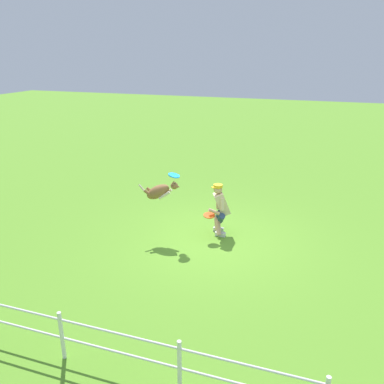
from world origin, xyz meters
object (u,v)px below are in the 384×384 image
object	(u,v)px
frisbee_flying	(174,175)
frisbee_held	(209,215)
dog	(160,192)
person	(220,208)

from	to	relation	value
frisbee_flying	frisbee_held	bearing A→B (deg)	-159.69
dog	frisbee_flying	bearing A→B (deg)	-2.56
frisbee_held	frisbee_flying	bearing A→B (deg)	20.31
person	frisbee_flying	world-z (taller)	frisbee_flying
frisbee_held	dog	bearing A→B (deg)	15.79
dog	frisbee_flying	size ratio (longest dim) A/B	3.71
dog	frisbee_flying	world-z (taller)	frisbee_flying
dog	person	bearing A→B (deg)	19.30
person	frisbee_held	world-z (taller)	person
frisbee_flying	dog	bearing A→B (deg)	5.20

